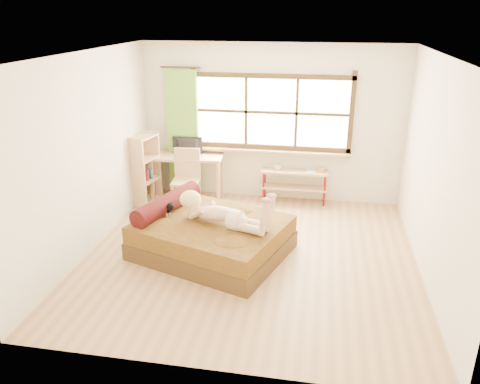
% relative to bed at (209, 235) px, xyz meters
% --- Properties ---
extents(floor, '(4.50, 4.50, 0.00)m').
position_rel_bed_xyz_m(floor, '(0.58, -0.01, -0.26)').
color(floor, '#9E754C').
rests_on(floor, ground).
extents(ceiling, '(4.50, 4.50, 0.00)m').
position_rel_bed_xyz_m(ceiling, '(0.58, -0.01, 2.44)').
color(ceiling, white).
rests_on(ceiling, wall_back).
extents(wall_back, '(4.50, 0.00, 4.50)m').
position_rel_bed_xyz_m(wall_back, '(0.58, 2.24, 1.09)').
color(wall_back, silver).
rests_on(wall_back, floor).
extents(wall_front, '(4.50, 0.00, 4.50)m').
position_rel_bed_xyz_m(wall_front, '(0.58, -2.26, 1.09)').
color(wall_front, silver).
rests_on(wall_front, floor).
extents(wall_left, '(0.00, 4.50, 4.50)m').
position_rel_bed_xyz_m(wall_left, '(-1.67, -0.01, 1.09)').
color(wall_left, silver).
rests_on(wall_left, floor).
extents(wall_right, '(0.00, 4.50, 4.50)m').
position_rel_bed_xyz_m(wall_right, '(2.83, -0.01, 1.09)').
color(wall_right, silver).
rests_on(wall_right, floor).
extents(window, '(2.80, 0.16, 1.46)m').
position_rel_bed_xyz_m(window, '(0.58, 2.21, 1.25)').
color(window, '#FFEDBF').
rests_on(window, wall_back).
extents(curtain, '(0.55, 0.10, 2.20)m').
position_rel_bed_xyz_m(curtain, '(-0.97, 2.12, 0.89)').
color(curtain, '#529227').
rests_on(curtain, wall_back).
extents(bed, '(2.33, 2.09, 0.73)m').
position_rel_bed_xyz_m(bed, '(0.00, 0.00, 0.00)').
color(bed, '#2F220E').
rests_on(bed, floor).
extents(woman, '(1.40, 0.80, 0.58)m').
position_rel_bed_xyz_m(woman, '(0.20, -0.07, 0.51)').
color(woman, tan).
rests_on(woman, bed).
extents(kitten, '(0.31, 0.20, 0.23)m').
position_rel_bed_xyz_m(kitten, '(-0.67, 0.08, 0.34)').
color(kitten, black).
rests_on(kitten, bed).
extents(desk, '(1.32, 0.69, 0.80)m').
position_rel_bed_xyz_m(desk, '(-0.87, 1.94, 0.43)').
color(desk, tan).
rests_on(desk, floor).
extents(monitor, '(0.53, 0.11, 0.31)m').
position_rel_bed_xyz_m(monitor, '(-0.87, 1.99, 0.69)').
color(monitor, black).
rests_on(monitor, desk).
extents(chair, '(0.48, 0.48, 1.00)m').
position_rel_bed_xyz_m(chair, '(-0.77, 1.58, 0.29)').
color(chair, tan).
rests_on(chair, floor).
extents(pipe_shelf, '(1.16, 0.30, 0.66)m').
position_rel_bed_xyz_m(pipe_shelf, '(1.05, 2.06, 0.16)').
color(pipe_shelf, tan).
rests_on(pipe_shelf, floor).
extents(cup, '(0.12, 0.12, 0.09)m').
position_rel_bed_xyz_m(cup, '(0.74, 2.06, 0.36)').
color(cup, gray).
rests_on(cup, pipe_shelf).
extents(book, '(0.16, 0.22, 0.02)m').
position_rel_bed_xyz_m(book, '(1.24, 2.06, 0.32)').
color(book, gray).
rests_on(book, pipe_shelf).
extents(bookshelf, '(0.40, 0.58, 1.23)m').
position_rel_bed_xyz_m(bookshelf, '(-1.50, 1.55, 0.36)').
color(bookshelf, tan).
rests_on(bookshelf, floor).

